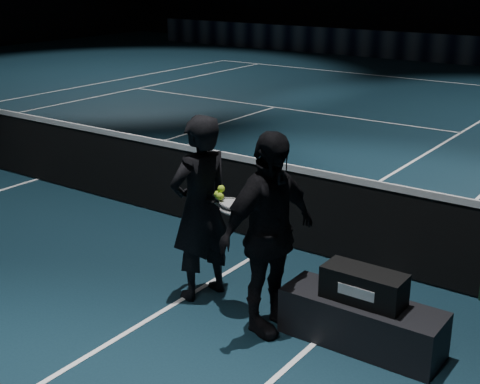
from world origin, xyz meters
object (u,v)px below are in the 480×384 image
(player_b, at_px, (268,234))
(tennis_balls, at_px, (220,193))
(player_bench, at_px, (361,323))
(racket_upper, at_px, (234,204))
(player_a, at_px, (200,208))
(racket_lower, at_px, (235,210))
(racket_bag, at_px, (364,286))

(player_b, distance_m, tennis_balls, 0.63)
(player_bench, relative_size, player_b, 0.77)
(player_bench, xyz_separation_m, racket_upper, (-1.21, -0.10, 0.80))
(player_a, bearing_deg, tennis_balls, 96.12)
(player_bench, height_order, racket_lower, racket_lower)
(racket_bag, distance_m, racket_lower, 1.25)
(player_b, relative_size, tennis_balls, 14.41)
(player_a, bearing_deg, racket_upper, 100.71)
(player_a, xyz_separation_m, tennis_balls, (0.25, -0.04, 0.20))
(player_a, height_order, racket_lower, player_a)
(player_bench, xyz_separation_m, tennis_balls, (-1.35, -0.10, 0.87))
(racket_lower, distance_m, tennis_balls, 0.22)
(player_bench, bearing_deg, racket_lower, -173.04)
(player_b, relative_size, racket_lower, 2.54)
(racket_lower, bearing_deg, player_a, -180.00)
(racket_lower, distance_m, racket_upper, 0.07)
(tennis_balls, bearing_deg, player_b, -11.02)
(player_b, bearing_deg, racket_lower, 92.07)
(racket_bag, distance_m, player_b, 0.87)
(racket_upper, xyz_separation_m, tennis_balls, (-0.15, -0.01, 0.07))
(racket_lower, height_order, tennis_balls, tennis_balls)
(racket_upper, relative_size, tennis_balls, 5.67)
(player_bench, xyz_separation_m, racket_bag, (0.00, 0.00, 0.33))
(player_b, distance_m, racket_lower, 0.41)
(player_b, height_order, racket_lower, player_b)
(racket_bag, bearing_deg, racket_upper, -175.56)
(racket_bag, bearing_deg, racket_lower, -173.04)
(racket_bag, relative_size, racket_upper, 0.98)
(player_a, relative_size, tennis_balls, 14.41)
(tennis_balls, bearing_deg, player_bench, 4.39)
(player_bench, height_order, racket_upper, racket_upper)
(player_a, relative_size, racket_lower, 2.54)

